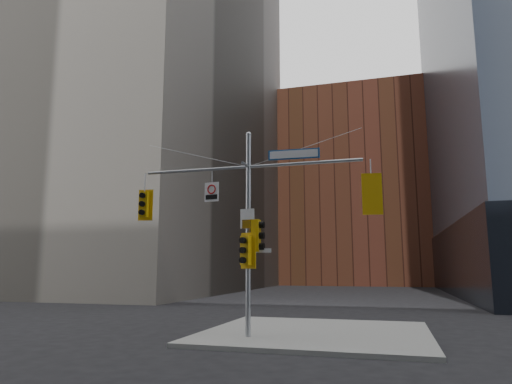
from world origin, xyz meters
The scene contains 13 objects.
ground centered at (0.00, 0.00, 0.00)m, with size 160.00×160.00×0.00m, color black.
sidewalk_corner centered at (2.00, 4.00, 0.07)m, with size 8.00×8.00×0.15m, color gray.
brick_midrise centered at (0.00, 58.00, 14.00)m, with size 26.00×20.00×28.00m, color brown.
signal_assembly centered at (0.00, 1.99, 4.42)m, with size 8.00×0.80×7.30m.
traffic_light_west_arm centered at (-4.14, 2.01, 4.80)m, with size 0.57×0.48×1.19m.
traffic_light_east_arm centered at (4.24, 1.99, 4.80)m, with size 0.65×0.55×1.36m.
traffic_light_pole_side centered at (0.33, 2.00, 3.53)m, with size 0.43×0.36×1.12m.
traffic_light_pole_front centered at (0.00, 1.73, 3.02)m, with size 0.58×0.54×1.24m.
street_sign_blade centered at (1.66, 2.00, 6.35)m, with size 1.80×0.13×0.35m.
regulatory_sign_arm centered at (-1.39, 1.97, 5.17)m, with size 0.57×0.11×0.71m.
regulatory_sign_pole centered at (0.00, 1.88, 4.11)m, with size 0.52×0.10×0.69m.
street_blade_ew centered at (0.45, 2.00, 3.02)m, with size 0.73×0.10×0.15m.
street_blade_ns centered at (0.00, 2.45, 2.79)m, with size 0.04×0.73×0.15m.
Camera 1 is at (4.74, -13.22, 2.46)m, focal length 32.00 mm.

